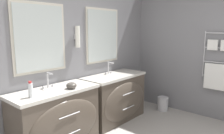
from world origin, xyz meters
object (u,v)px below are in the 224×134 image
(toiletry_bottle, at_px, (30,90))
(waste_bin, at_px, (163,103))
(vanity_right, at_px, (116,97))
(amenity_bowl, at_px, (71,86))
(vanity_left, at_px, (57,119))

(toiletry_bottle, distance_m, waste_bin, 2.69)
(vanity_right, bearing_deg, toiletry_bottle, -178.10)
(toiletry_bottle, xyz_separation_m, amenity_bowl, (0.55, -0.06, -0.05))
(vanity_left, bearing_deg, vanity_right, 0.00)
(amenity_bowl, distance_m, waste_bin, 2.15)
(vanity_left, xyz_separation_m, toiletry_bottle, (-0.37, -0.05, 0.49))
(toiletry_bottle, distance_m, amenity_bowl, 0.55)
(waste_bin, bearing_deg, vanity_right, 156.78)
(vanity_right, distance_m, toiletry_bottle, 1.67)
(vanity_left, relative_size, vanity_right, 1.00)
(vanity_left, bearing_deg, waste_bin, -10.66)
(amenity_bowl, bearing_deg, toiletry_bottle, 174.15)
(amenity_bowl, bearing_deg, vanity_right, 5.94)
(vanity_right, bearing_deg, vanity_left, 180.00)
(vanity_right, relative_size, amenity_bowl, 8.35)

